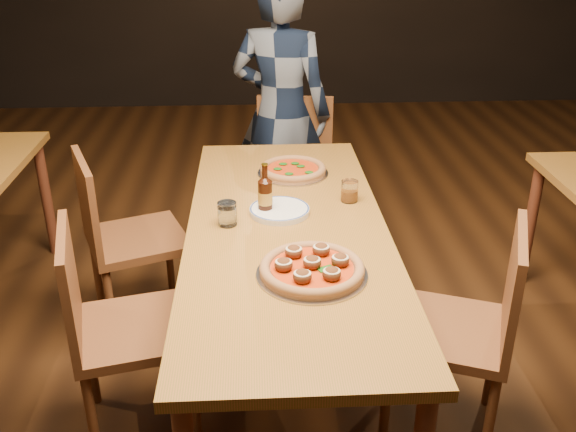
{
  "coord_description": "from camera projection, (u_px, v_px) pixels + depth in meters",
  "views": [
    {
      "loc": [
        -0.12,
        -2.3,
        1.89
      ],
      "look_at": [
        0.0,
        -0.05,
        0.82
      ],
      "focal_mm": 40.0,
      "sensor_mm": 36.0,
      "label": 1
    }
  ],
  "objects": [
    {
      "name": "beer_bottle",
      "position": [
        265.0,
        196.0,
        2.65
      ],
      "size": [
        0.06,
        0.06,
        0.22
      ],
      "rotation": [
        0.0,
        0.0,
        -0.26
      ],
      "color": "black",
      "rests_on": "table_main"
    },
    {
      "name": "plate_stack",
      "position": [
        279.0,
        211.0,
        2.68
      ],
      "size": [
        0.25,
        0.25,
        0.02
      ],
      "primitive_type": "cylinder",
      "color": "white",
      "rests_on": "table_main"
    },
    {
      "name": "chair_end",
      "position": [
        292.0,
        179.0,
        3.74
      ],
      "size": [
        0.5,
        0.5,
        0.96
      ],
      "primitive_type": null,
      "rotation": [
        0.0,
        0.0,
        -0.13
      ],
      "color": "brown",
      "rests_on": "ground"
    },
    {
      "name": "amber_glass",
      "position": [
        350.0,
        191.0,
        2.78
      ],
      "size": [
        0.07,
        0.07,
        0.09
      ],
      "primitive_type": "cylinder",
      "color": "#994E11",
      "rests_on": "table_main"
    },
    {
      "name": "chair_main_nw",
      "position": [
        134.0,
        328.0,
        2.43
      ],
      "size": [
        0.52,
        0.52,
        0.93
      ],
      "primitive_type": null,
      "rotation": [
        0.0,
        0.0,
        1.8
      ],
      "color": "brown",
      "rests_on": "ground"
    },
    {
      "name": "chair_main_sw",
      "position": [
        137.0,
        238.0,
        3.08
      ],
      "size": [
        0.57,
        0.57,
        0.94
      ],
      "primitive_type": null,
      "rotation": [
        0.0,
        0.0,
        1.94
      ],
      "color": "brown",
      "rests_on": "ground"
    },
    {
      "name": "water_glass",
      "position": [
        227.0,
        214.0,
        2.56
      ],
      "size": [
        0.08,
        0.08,
        0.1
      ],
      "primitive_type": "cylinder",
      "color": "white",
      "rests_on": "table_main"
    },
    {
      "name": "ground",
      "position": [
        287.0,
        375.0,
        2.89
      ],
      "size": [
        9.0,
        9.0,
        0.0
      ],
      "primitive_type": "plane",
      "color": "black"
    },
    {
      "name": "pizza_margherita",
      "position": [
        293.0,
        170.0,
        3.07
      ],
      "size": [
        0.34,
        0.34,
        0.04
      ],
      "rotation": [
        0.0,
        0.0,
        0.26
      ],
      "color": "#B7B7BF",
      "rests_on": "table_main"
    },
    {
      "name": "diner",
      "position": [
        281.0,
        113.0,
        3.77
      ],
      "size": [
        0.69,
        0.57,
        1.63
      ],
      "primitive_type": "imported",
      "rotation": [
        0.0,
        0.0,
        2.8
      ],
      "color": "black",
      "rests_on": "ground"
    },
    {
      "name": "pizza_meatball",
      "position": [
        312.0,
        268.0,
        2.22
      ],
      "size": [
        0.39,
        0.39,
        0.07
      ],
      "rotation": [
        0.0,
        0.0,
        -0.16
      ],
      "color": "#B7B7BF",
      "rests_on": "table_main"
    },
    {
      "name": "table_main",
      "position": [
        287.0,
        242.0,
        2.6
      ],
      "size": [
        0.8,
        2.0,
        0.75
      ],
      "color": "brown",
      "rests_on": "ground"
    },
    {
      "name": "chair_main_e",
      "position": [
        448.0,
        328.0,
        2.42
      ],
      "size": [
        0.57,
        0.57,
        0.94
      ],
      "primitive_type": null,
      "rotation": [
        0.0,
        0.0,
        -1.94
      ],
      "color": "brown",
      "rests_on": "ground"
    }
  ]
}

